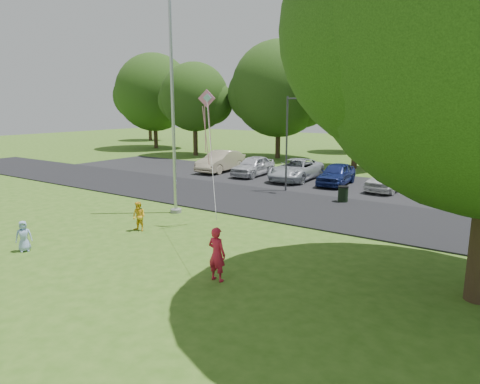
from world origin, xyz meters
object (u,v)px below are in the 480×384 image
Objects in this scene: trash_can at (343,194)px; woman at (217,254)px; kite at (207,111)px; child_blue at (24,236)px; street_lamp at (290,135)px; child_yellow at (139,216)px; flagpole at (173,120)px.

woman reaches higher than trash_can.
kite is at bearing -47.90° from woman.
child_blue is (-6.77, -1.69, -0.24)m from woman.
street_lamp is 13.02m from woman.
flagpole is at bearing 98.96° from child_yellow.
trash_can is 11.23m from woman.
woman is 0.34× the size of kite.
kite reaches higher than street_lamp.
street_lamp is 4.56× the size of child_yellow.
street_lamp is at bearing 69.64° from kite.
trash_can is (5.53, 6.16, -3.75)m from flagpole.
flagpole is 7.68m from child_blue.
flagpole is 4.71m from child_yellow.
woman is 5.78m from child_yellow.
child_blue is 7.78m from kite.
flagpole is 8.68m from woman.
child_yellow is (0.81, -2.94, -3.59)m from flagpole.
flagpole is 8.68× the size of child_yellow.
flagpole is at bearing -131.95° from trash_can.
flagpole is 9.58× the size of child_blue.
street_lamp is 8.12m from kite.
child_yellow is (-1.23, -10.01, -2.58)m from street_lamp.
woman is 1.33× the size of child_yellow.
trash_can is at bearing -20.67° from street_lamp.
child_yellow reaches higher than trash_can.
street_lamp is 5.04× the size of child_blue.
flagpole is 2.80m from kite.
child_yellow is at bearing -117.45° from trash_can.
flagpole reaches higher than kite.
child_yellow is 0.26× the size of kite.
flagpole reaches higher than street_lamp.
child_blue is (-6.12, -12.89, 0.10)m from trash_can.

